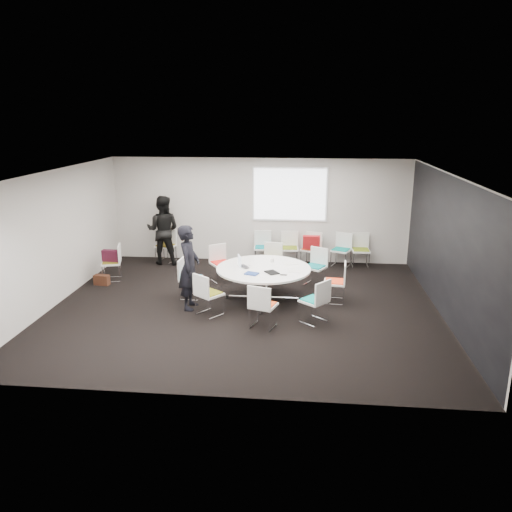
# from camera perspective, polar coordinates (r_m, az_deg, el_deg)

# --- Properties ---
(room_shell) EXTENTS (8.08, 7.08, 2.88)m
(room_shell) POSITION_cam_1_polar(r_m,az_deg,el_deg) (10.11, -0.82, 1.58)
(room_shell) COLOR black
(room_shell) RESTS_ON ground
(conference_table) EXTENTS (2.03, 2.03, 0.73)m
(conference_table) POSITION_cam_1_polar(r_m,az_deg,el_deg) (10.76, 0.86, -2.44)
(conference_table) COLOR silver
(conference_table) RESTS_ON ground
(projection_screen) EXTENTS (1.90, 0.03, 1.35)m
(projection_screen) POSITION_cam_1_polar(r_m,az_deg,el_deg) (13.36, 3.88, 7.03)
(projection_screen) COLOR white
(projection_screen) RESTS_ON room_shell
(chair_ring_a) EXTENTS (0.49, 0.50, 0.88)m
(chair_ring_a) POSITION_cam_1_polar(r_m,az_deg,el_deg) (10.85, 8.99, -3.83)
(chair_ring_a) COLOR silver
(chair_ring_a) RESTS_ON ground
(chair_ring_b) EXTENTS (0.62, 0.62, 0.88)m
(chair_ring_b) POSITION_cam_1_polar(r_m,az_deg,el_deg) (11.84, 6.74, -2.05)
(chair_ring_b) COLOR silver
(chair_ring_b) RESTS_ON ground
(chair_ring_c) EXTENTS (0.52, 0.51, 0.88)m
(chair_ring_c) POSITION_cam_1_polar(r_m,az_deg,el_deg) (12.19, 1.78, -1.41)
(chair_ring_c) COLOR silver
(chair_ring_c) RESTS_ON ground
(chair_ring_d) EXTENTS (0.63, 0.63, 0.88)m
(chair_ring_d) POSITION_cam_1_polar(r_m,az_deg,el_deg) (12.08, -4.00, -1.61)
(chair_ring_d) COLOR silver
(chair_ring_d) RESTS_ON ground
(chair_ring_e) EXTENTS (0.47, 0.48, 0.88)m
(chair_ring_e) POSITION_cam_1_polar(r_m,az_deg,el_deg) (11.06, -7.50, -3.38)
(chair_ring_e) COLOR silver
(chair_ring_e) RESTS_ON ground
(chair_ring_f) EXTENTS (0.64, 0.64, 0.88)m
(chair_ring_f) POSITION_cam_1_polar(r_m,az_deg,el_deg) (10.08, -5.40, -5.26)
(chair_ring_f) COLOR silver
(chair_ring_f) RESTS_ON ground
(chair_ring_g) EXTENTS (0.57, 0.57, 0.88)m
(chair_ring_g) POSITION_cam_1_polar(r_m,az_deg,el_deg) (9.45, 0.80, -6.65)
(chair_ring_g) COLOR silver
(chair_ring_g) RESTS_ON ground
(chair_ring_h) EXTENTS (0.64, 0.64, 0.88)m
(chair_ring_h) POSITION_cam_1_polar(r_m,az_deg,el_deg) (9.75, 6.68, -6.04)
(chair_ring_h) COLOR silver
(chair_ring_h) RESTS_ON ground
(chair_back_a) EXTENTS (0.49, 0.48, 0.88)m
(chair_back_a) POSITION_cam_1_polar(r_m,az_deg,el_deg) (13.44, 0.76, 0.25)
(chair_back_a) COLOR silver
(chair_back_a) RESTS_ON ground
(chair_back_b) EXTENTS (0.48, 0.47, 0.88)m
(chair_back_b) POSITION_cam_1_polar(r_m,az_deg,el_deg) (13.40, 3.84, 0.17)
(chair_back_b) COLOR silver
(chair_back_b) RESTS_ON ground
(chair_back_c) EXTENTS (0.60, 0.59, 0.88)m
(chair_back_c) POSITION_cam_1_polar(r_m,az_deg,el_deg) (13.37, 6.30, 0.06)
(chair_back_c) COLOR silver
(chair_back_c) RESTS_ON ground
(chair_back_d) EXTENTS (0.60, 0.60, 0.88)m
(chair_back_d) POSITION_cam_1_polar(r_m,az_deg,el_deg) (13.41, 9.68, -0.03)
(chair_back_d) COLOR silver
(chair_back_d) RESTS_ON ground
(chair_back_e) EXTENTS (0.47, 0.46, 0.88)m
(chair_back_e) POSITION_cam_1_polar(r_m,az_deg,el_deg) (13.48, 11.84, -0.05)
(chair_back_e) COLOR silver
(chair_back_e) RESTS_ON ground
(chair_spare_left) EXTENTS (0.56, 0.56, 0.88)m
(chair_spare_left) POSITION_cam_1_polar(r_m,az_deg,el_deg) (12.60, -16.09, -1.47)
(chair_spare_left) COLOR silver
(chair_spare_left) RESTS_ON ground
(chair_person_back) EXTENTS (0.58, 0.57, 0.88)m
(chair_person_back) POSITION_cam_1_polar(r_m,az_deg,el_deg) (13.87, -10.24, 0.48)
(chair_person_back) COLOR silver
(chair_person_back) RESTS_ON ground
(person_main) EXTENTS (0.43, 0.65, 1.76)m
(person_main) POSITION_cam_1_polar(r_m,az_deg,el_deg) (10.30, -7.65, -1.29)
(person_main) COLOR black
(person_main) RESTS_ON ground
(person_back) EXTENTS (0.90, 0.71, 1.85)m
(person_back) POSITION_cam_1_polar(r_m,az_deg,el_deg) (13.56, -10.58, 2.94)
(person_back) COLOR black
(person_back) RESTS_ON ground
(laptop) EXTENTS (0.32, 0.35, 0.02)m
(laptop) POSITION_cam_1_polar(r_m,az_deg,el_deg) (10.76, -1.14, -1.18)
(laptop) COLOR #333338
(laptop) RESTS_ON conference_table
(laptop_lid) EXTENTS (0.11, 0.29, 0.22)m
(laptop_lid) POSITION_cam_1_polar(r_m,az_deg,el_deg) (10.76, -1.91, -0.52)
(laptop_lid) COLOR silver
(laptop_lid) RESTS_ON conference_table
(notebook_black) EXTENTS (0.35, 0.37, 0.02)m
(notebook_black) POSITION_cam_1_polar(r_m,az_deg,el_deg) (10.35, 1.83, -1.89)
(notebook_black) COLOR black
(notebook_black) RESTS_ON conference_table
(tablet_folio) EXTENTS (0.31, 0.28, 0.03)m
(tablet_folio) POSITION_cam_1_polar(r_m,az_deg,el_deg) (10.26, -0.51, -2.02)
(tablet_folio) COLOR navy
(tablet_folio) RESTS_ON conference_table
(papers_right) EXTENTS (0.36, 0.30, 0.00)m
(papers_right) POSITION_cam_1_polar(r_m,az_deg,el_deg) (11.00, 3.94, -0.88)
(papers_right) COLOR white
(papers_right) RESTS_ON conference_table
(papers_front) EXTENTS (0.33, 0.26, 0.00)m
(papers_front) POSITION_cam_1_polar(r_m,az_deg,el_deg) (10.50, 4.50, -1.72)
(papers_front) COLOR white
(papers_front) RESTS_ON conference_table
(cup) EXTENTS (0.08, 0.08, 0.09)m
(cup) POSITION_cam_1_polar(r_m,az_deg,el_deg) (11.08, 1.86, -0.49)
(cup) COLOR white
(cup) RESTS_ON conference_table
(phone) EXTENTS (0.14, 0.07, 0.01)m
(phone) POSITION_cam_1_polar(r_m,az_deg,el_deg) (10.23, 3.18, -2.16)
(phone) COLOR black
(phone) RESTS_ON conference_table
(maroon_bag) EXTENTS (0.41, 0.16, 0.28)m
(maroon_bag) POSITION_cam_1_polar(r_m,az_deg,el_deg) (12.51, -16.28, 0.04)
(maroon_bag) COLOR #401122
(maroon_bag) RESTS_ON chair_spare_left
(brown_bag) EXTENTS (0.38, 0.20, 0.24)m
(brown_bag) POSITION_cam_1_polar(r_m,az_deg,el_deg) (12.38, -17.21, -2.63)
(brown_bag) COLOR #3D1F13
(brown_bag) RESTS_ON ground
(red_jacket) EXTENTS (0.44, 0.16, 0.36)m
(red_jacket) POSITION_cam_1_polar(r_m,az_deg,el_deg) (13.04, 6.34, 1.59)
(red_jacket) COLOR #AC1519
(red_jacket) RESTS_ON chair_back_c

